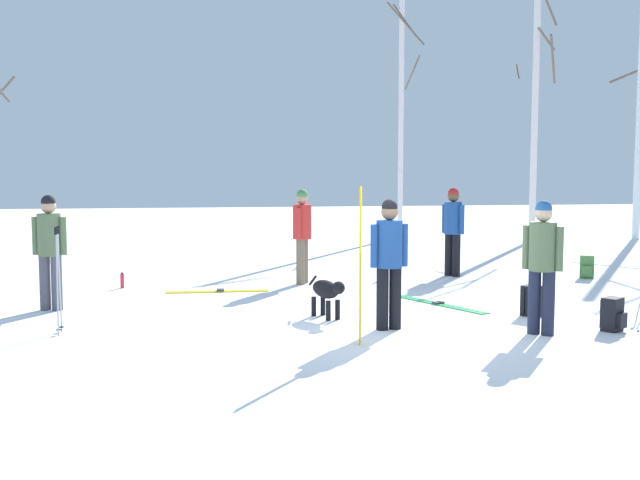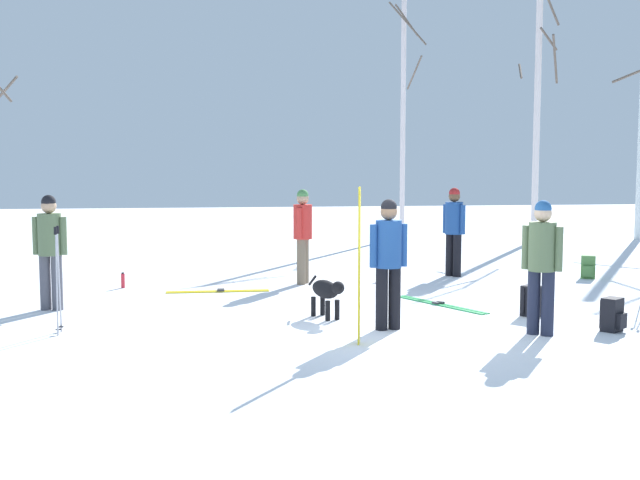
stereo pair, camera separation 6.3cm
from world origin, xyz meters
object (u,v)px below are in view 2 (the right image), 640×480
object	(u,v)px
ski_poles_1	(58,276)
birch_tree_1	(403,115)
person_0	(303,230)
backpack_2	(613,315)
person_3	(388,255)
backpack_0	(532,301)
water_bottle_0	(123,281)
ski_pair_planted_0	(359,267)
backpack_1	(588,267)
water_bottle_1	(380,275)
dog	(327,291)
person_2	(454,226)
person_1	(50,244)
ski_pair_lying_0	(218,291)
birch_tree_2	(537,116)
person_4	(542,258)
ski_pair_lying_1	(440,304)

from	to	relation	value
ski_poles_1	birch_tree_1	bearing A→B (deg)	58.54
person_0	backpack_2	world-z (taller)	person_0
person_3	backpack_0	xyz separation A→B (m)	(2.24, 0.60, -0.77)
water_bottle_0	ski_pair_planted_0	bearing A→B (deg)	-55.82
ski_poles_1	backpack_1	world-z (taller)	ski_poles_1
water_bottle_1	dog	bearing A→B (deg)	-114.18
person_2	water_bottle_0	xyz separation A→B (m)	(-6.19, -0.60, -0.85)
person_1	water_bottle_1	distance (m)	5.92
person_1	ski_pair_lying_0	xyz separation A→B (m)	(2.48, 1.34, -0.97)
ski_poles_1	birch_tree_1	world-z (taller)	birch_tree_1
person_1	ski_pair_planted_0	distance (m)	5.00
dog	backpack_1	bearing A→B (deg)	29.89
ski_poles_1	person_0	bearing A→B (deg)	46.36
dog	birch_tree_2	world-z (taller)	birch_tree_2
dog	ski_pair_planted_0	bearing A→B (deg)	-84.77
backpack_2	birch_tree_2	distance (m)	12.58
person_0	water_bottle_0	world-z (taller)	person_0
backpack_0	water_bottle_0	xyz separation A→B (m)	(-6.06, 3.46, -0.08)
person_0	person_4	size ratio (longest dim) A/B	1.00
backpack_0	backpack_2	bearing A→B (deg)	-60.97
ski_pair_lying_1	backpack_1	world-z (taller)	backpack_1
person_4	backpack_1	distance (m)	5.52
person_1	backpack_0	xyz separation A→B (m)	(6.89, -1.46, -0.77)
backpack_0	backpack_2	xyz separation A→B (m)	(0.62, -1.12, 0.00)
ski_poles_1	ski_pair_lying_1	bearing A→B (deg)	13.54
person_0	birch_tree_1	size ratio (longest dim) A/B	0.25
ski_poles_1	backpack_1	distance (m)	9.77
dog	ski_poles_1	xyz separation A→B (m)	(-3.54, -0.50, 0.35)
ski_poles_1	person_2	bearing A→B (deg)	33.22
water_bottle_0	water_bottle_1	bearing A→B (deg)	1.54
dog	water_bottle_1	distance (m)	3.67
ski_pair_lying_0	person_3	bearing A→B (deg)	-57.40
person_3	ski_pair_lying_1	distance (m)	2.26
backpack_0	birch_tree_1	distance (m)	12.67
ski_pair_lying_0	birch_tree_2	size ratio (longest dim) A/B	0.25
backpack_2	birch_tree_1	bearing A→B (deg)	87.83
dog	backpack_1	size ratio (longest dim) A/B	1.91
water_bottle_0	birch_tree_2	world-z (taller)	birch_tree_2
person_0	person_3	world-z (taller)	same
backpack_1	backpack_0	bearing A→B (deg)	-127.06
ski_pair_planted_0	ski_pair_lying_0	xyz separation A→B (m)	(-1.64, 4.18, -0.93)
ski_pair_lying_0	backpack_1	world-z (taller)	backpack_1
ski_pair_lying_0	ski_pair_lying_1	size ratio (longest dim) A/B	0.98
person_0	ski_poles_1	bearing A→B (deg)	-133.64
person_0	person_2	bearing A→B (deg)	10.42
backpack_2	water_bottle_0	distance (m)	8.11
backpack_2	person_2	bearing A→B (deg)	95.47
ski_poles_1	person_4	bearing A→B (deg)	-8.68
ski_pair_planted_0	birch_tree_2	bearing A→B (deg)	58.30
ski_pair_lying_0	backpack_0	xyz separation A→B (m)	(4.41, -2.80, 0.20)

